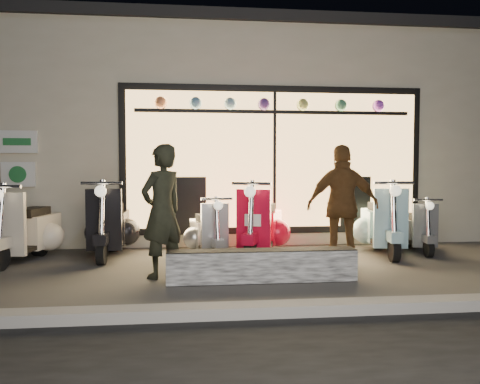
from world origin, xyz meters
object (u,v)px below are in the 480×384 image
Objects in this scene: graffiti_barrier at (262,266)px; scooter_red at (262,226)px; scooter_silver at (207,233)px; man at (162,211)px; woman at (343,206)px.

graffiti_barrier is 1.85m from scooter_red.
scooter_silver is 1.61m from man.
scooter_red reaches higher than scooter_silver.
scooter_red is at bearing -179.20° from man.
graffiti_barrier is 1.45m from man.
graffiti_barrier is 1.37× the size of man.
scooter_red reaches higher than graffiti_barrier.
graffiti_barrier is 1.79× the size of scooter_silver.
graffiti_barrier is 1.88m from scooter_silver.
scooter_silver is at bearing -21.26° from woman.
graffiti_barrier is at bearing 37.44° from woman.
woman is (1.90, -0.99, 0.50)m from scooter_silver.
scooter_red is 0.93× the size of man.
scooter_silver is at bearing -156.86° from man.
woman is at bearing -38.78° from scooter_silver.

